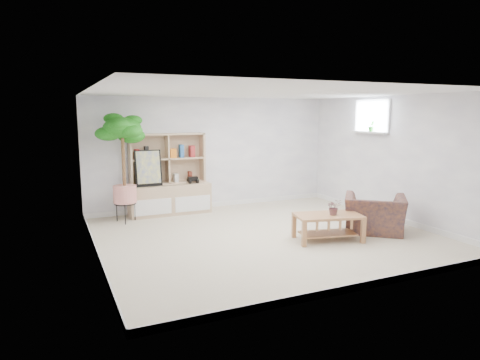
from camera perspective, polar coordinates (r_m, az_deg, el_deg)
name	(u,v)px	position (r m, az deg, el deg)	size (l,w,h in m)	color
floor	(265,235)	(7.37, 3.42, -7.38)	(5.50, 5.00, 0.01)	beige
ceiling	(267,92)	(7.09, 3.60, 11.60)	(5.50, 5.00, 0.01)	silver
walls	(266,166)	(7.13, 3.51, 1.92)	(5.51, 5.01, 2.40)	silver
baseboard	(266,233)	(7.36, 3.42, -7.01)	(5.50, 5.00, 0.10)	white
window	(372,116)	(9.14, 17.22, 8.10)	(0.10, 0.98, 0.68)	silver
window_sill	(369,132)	(9.10, 16.84, 6.10)	(0.14, 1.00, 0.04)	white
storage_unit	(169,174)	(8.88, -9.43, 0.77)	(1.66, 0.56, 1.66)	tan
poster	(148,168)	(8.68, -12.13, 1.55)	(0.52, 0.12, 0.72)	#F9EA40
toy_truck	(193,179)	(8.97, -6.31, 0.07)	(0.29, 0.20, 0.15)	black
coffee_table	(328,227)	(7.18, 11.63, -6.21)	(1.06, 0.58, 0.43)	#9F6D47
table_plant	(334,207)	(7.10, 12.41, -3.53)	(0.23, 0.20, 0.26)	#236529
floor_tree	(124,168)	(8.33, -15.24, 1.50)	(0.76, 0.76, 2.07)	#195A0F
armchair	(375,212)	(7.82, 17.51, -4.03)	(1.00, 0.87, 0.74)	#171C37
sill_plant	(371,126)	(9.06, 17.11, 6.88)	(0.12, 0.10, 0.21)	#195A0F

